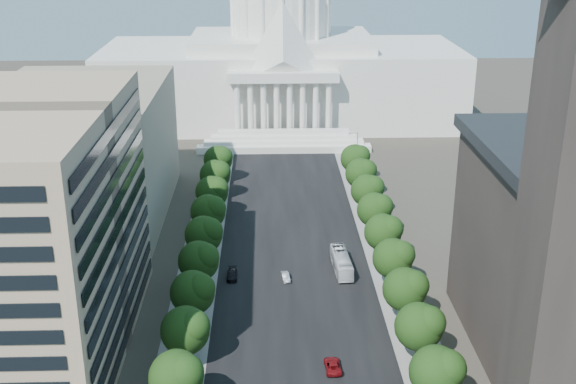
{
  "coord_description": "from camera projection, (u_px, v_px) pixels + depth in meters",
  "views": [
    {
      "loc": [
        -5.2,
        -60.18,
        64.94
      ],
      "look_at": [
        -1.09,
        72.81,
        14.75
      ],
      "focal_mm": 45.0,
      "sensor_mm": 36.0,
      "label": 1
    }
  ],
  "objects": [
    {
      "name": "tree_r_h",
      "position": [
        369.0,
        190.0,
        167.2
      ],
      "size": [
        7.79,
        7.6,
        9.97
      ],
      "color": "#33261C",
      "rests_on": "ground"
    },
    {
      "name": "tree_l_h",
      "position": [
        213.0,
        191.0,
        166.16
      ],
      "size": [
        7.79,
        7.6,
        9.97
      ],
      "color": "#33261C",
      "rests_on": "ground"
    },
    {
      "name": "tree_l_d",
      "position": [
        194.0,
        292.0,
        121.27
      ],
      "size": [
        7.79,
        7.6,
        9.97
      ],
      "color": "#33261C",
      "rests_on": "ground"
    },
    {
      "name": "sidewalk_left",
      "position": [
        207.0,
        227.0,
        162.97
      ],
      "size": [
        8.0,
        260.0,
        0.02
      ],
      "primitive_type": "cube",
      "color": "gray",
      "rests_on": "ground"
    },
    {
      "name": "city_bus",
      "position": [
        341.0,
        262.0,
        142.27
      ],
      "size": [
        3.59,
        12.63,
        3.48
      ],
      "primitive_type": "imported",
      "rotation": [
        0.0,
        0.0,
        0.05
      ],
      "color": "white",
      "rests_on": "ground"
    },
    {
      "name": "streetlight_b",
      "position": [
        432.0,
        332.0,
        110.6
      ],
      "size": [
        2.61,
        0.44,
        9.0
      ],
      "color": "gray",
      "rests_on": "ground"
    },
    {
      "name": "streetlight_d",
      "position": [
        382.0,
        209.0,
        157.36
      ],
      "size": [
        2.61,
        0.44,
        9.0
      ],
      "color": "gray",
      "rests_on": "ground"
    },
    {
      "name": "road_asphalt",
      "position": [
        290.0,
        226.0,
        163.52
      ],
      "size": [
        30.0,
        260.0,
        0.01
      ],
      "primitive_type": "cube",
      "color": "black",
      "rests_on": "ground"
    },
    {
      "name": "sidewalk_right",
      "position": [
        374.0,
        225.0,
        164.07
      ],
      "size": [
        8.0,
        260.0,
        0.02
      ],
      "primitive_type": "cube",
      "color": "gray",
      "rests_on": "ground"
    },
    {
      "name": "streetlight_f",
      "position": [
        355.0,
        143.0,
        204.12
      ],
      "size": [
        2.61,
        0.44,
        9.0
      ],
      "color": "gray",
      "rests_on": "ground"
    },
    {
      "name": "tree_l_i",
      "position": [
        216.0,
        174.0,
        177.38
      ],
      "size": [
        7.79,
        7.6,
        9.97
      ],
      "color": "#33261C",
      "rests_on": "ground"
    },
    {
      "name": "tree_r_j",
      "position": [
        356.0,
        158.0,
        189.65
      ],
      "size": [
        7.79,
        7.6,
        9.97
      ],
      "color": "#33261C",
      "rests_on": "ground"
    },
    {
      "name": "tree_r_g",
      "position": [
        376.0,
        209.0,
        155.98
      ],
      "size": [
        7.79,
        7.6,
        9.97
      ],
      "color": "#33261C",
      "rests_on": "ground"
    },
    {
      "name": "tree_r_i",
      "position": [
        362.0,
        173.0,
        178.42
      ],
      "size": [
        7.79,
        7.6,
        9.97
      ],
      "color": "#33261C",
      "rests_on": "ground"
    },
    {
      "name": "car_dark_b",
      "position": [
        232.0,
        275.0,
        139.5
      ],
      "size": [
        2.0,
        4.92,
        1.43
      ],
      "primitive_type": "imported",
      "rotation": [
        0.0,
        0.0,
        0.0
      ],
      "color": "black",
      "rests_on": "ground"
    },
    {
      "name": "tree_l_b",
      "position": [
        178.0,
        376.0,
        98.83
      ],
      "size": [
        7.79,
        7.6,
        9.97
      ],
      "color": "#33261C",
      "rests_on": "ground"
    },
    {
      "name": "tree_l_j",
      "position": [
        219.0,
        159.0,
        188.6
      ],
      "size": [
        7.79,
        7.6,
        9.97
      ],
      "color": "#33261C",
      "rests_on": "ground"
    },
    {
      "name": "tree_r_b",
      "position": [
        439.0,
        371.0,
        99.87
      ],
      "size": [
        7.79,
        7.6,
        9.97
      ],
      "color": "#33261C",
      "rests_on": "ground"
    },
    {
      "name": "tree_l_f",
      "position": [
        205.0,
        234.0,
        143.71
      ],
      "size": [
        7.79,
        7.6,
        9.97
      ],
      "color": "#33261C",
      "rests_on": "ground"
    },
    {
      "name": "tree_r_f",
      "position": [
        385.0,
        231.0,
        144.76
      ],
      "size": [
        7.79,
        7.6,
        9.97
      ],
      "color": "#33261C",
      "rests_on": "ground"
    },
    {
      "name": "car_red",
      "position": [
        333.0,
        366.0,
        111.03
      ],
      "size": [
        2.59,
        5.23,
        1.42
      ],
      "primitive_type": "imported",
      "rotation": [
        0.0,
        0.0,
        3.19
      ],
      "color": "maroon",
      "rests_on": "ground"
    },
    {
      "name": "tree_l_e",
      "position": [
        200.0,
        260.0,
        132.49
      ],
      "size": [
        7.79,
        7.6,
        9.97
      ],
      "color": "#33261C",
      "rests_on": "ground"
    },
    {
      "name": "streetlight_e",
      "position": [
        367.0,
        172.0,
        180.74
      ],
      "size": [
        2.61,
        0.44,
        9.0
      ],
      "color": "gray",
      "rests_on": "ground"
    },
    {
      "name": "car_silver",
      "position": [
        286.0,
        277.0,
        138.82
      ],
      "size": [
        1.87,
        4.04,
        1.28
      ],
      "primitive_type": "imported",
      "rotation": [
        0.0,
        0.0,
        0.14
      ],
      "color": "#A1A4A8",
      "rests_on": "ground"
    },
    {
      "name": "tree_r_e",
      "position": [
        395.0,
        257.0,
        133.53
      ],
      "size": [
        7.79,
        7.6,
        9.97
      ],
      "color": "#33261C",
      "rests_on": "ground"
    },
    {
      "name": "streetlight_c",
      "position": [
        403.0,
        260.0,
        133.98
      ],
      "size": [
        2.61,
        0.44,
        9.0
      ],
      "color": "gray",
      "rests_on": "ground"
    },
    {
      "name": "office_block_left_far",
      "position": [
        81.0,
        152.0,
        166.19
      ],
      "size": [
        38.0,
        52.0,
        30.0
      ],
      "primitive_type": "cube",
      "color": "gray",
      "rests_on": "ground"
    },
    {
      "name": "tree_l_c",
      "position": [
        187.0,
        329.0,
        110.05
      ],
      "size": [
        7.79,
        7.6,
        9.97
      ],
      "color": "#33261C",
      "rests_on": "ground"
    },
    {
      "name": "capitol",
      "position": [
        281.0,
        61.0,
        245.2
      ],
      "size": [
        120.0,
        56.0,
        73.0
      ],
      "color": "white",
      "rests_on": "ground"
    },
    {
      "name": "tree_r_c",
      "position": [
        421.0,
        326.0,
        111.09
      ],
      "size": [
        7.79,
        7.6,
        9.97
      ],
      "color": "#33261C",
      "rests_on": "ground"
    },
    {
      "name": "tree_r_d",
      "position": [
        407.0,
        288.0,
        122.31
      ],
      "size": [
        7.79,
        7.6,
        9.97
      ],
      "color": "#33261C",
      "rests_on": "ground"
    },
    {
      "name": "tree_l_g",
      "position": [
        209.0,
        211.0,
        154.94
      ],
      "size": [
        7.79,
        7.6,
        9.97
      ],
      "color": "#33261C",
      "rests_on": "ground"
    }
  ]
}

